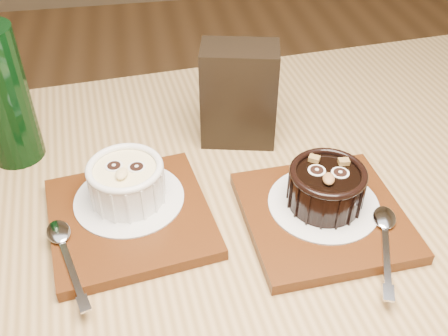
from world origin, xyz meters
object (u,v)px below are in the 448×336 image
Objects in this scene: tray_left at (130,218)px; tray_right at (323,216)px; ramekin_dark at (326,186)px; table at (215,295)px; green_bottle at (0,91)px; ramekin_white at (126,181)px; condiment_stand at (239,95)px.

tray_left is 0.22m from tray_right.
ramekin_dark is (0.00, 0.01, 0.04)m from tray_right.
green_bottle is (-0.23, 0.21, 0.19)m from table.
ramekin_dark is at bearing 2.07° from ramekin_white.
table is 4.92× the size of green_bottle.
tray_left is (-0.09, 0.05, 0.10)m from table.
table is 0.17m from tray_right.
condiment_stand reaches higher than tray_right.
ramekin_dark is (0.23, -0.02, 0.04)m from tray_left.
tray_left is 0.04m from ramekin_white.
green_bottle reaches higher than condiment_stand.
condiment_stand is 0.30m from green_bottle.
tray_right is 0.42m from green_bottle.
table is at bearing -26.09° from ramekin_white.
ramekin_white reaches higher than tray_left.
table is at bearing -108.73° from condiment_stand.
tray_right is at bearing -27.62° from green_bottle.
green_bottle is at bearing 152.38° from tray_right.
ramekin_dark reaches higher than tray_left.
green_bottle is (-0.30, 0.01, 0.03)m from condiment_stand.
ramekin_white is 0.34× the size of green_bottle.
ramekin_white is at bearing 139.76° from table.
tray_right is at bearing -85.66° from ramekin_dark.
tray_left is 0.23m from green_bottle.
tray_left is at bearing -137.49° from condiment_stand.
condiment_stand is at bearing 51.64° from ramekin_white.
tray_left is 2.04× the size of ramekin_white.
tray_left and tray_right have the same top height.
ramekin_dark is 0.41m from green_bottle.
ramekin_white is (-0.09, 0.08, 0.13)m from table.
tray_left is 0.22m from condiment_stand.
green_bottle is (-0.14, 0.16, 0.09)m from tray_left.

